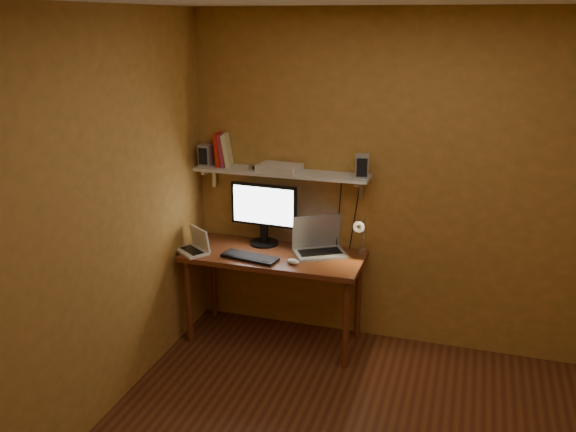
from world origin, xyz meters
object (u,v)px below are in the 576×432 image
(laptop, at_px, (318,243))
(keyboard, at_px, (250,257))
(mouse, at_px, (293,262))
(speaker_right, at_px, (362,166))
(shelf_camera, at_px, (255,167))
(netbook, at_px, (195,245))
(speaker_left, at_px, (206,155))
(wall_shelf, at_px, (281,173))
(desk, at_px, (274,264))
(monitor, at_px, (264,211))
(desk_lamp, at_px, (361,232))
(router, at_px, (279,168))

(laptop, relative_size, keyboard, 1.07)
(laptop, relative_size, mouse, 4.62)
(speaker_right, relative_size, shelf_camera, 1.81)
(netbook, height_order, speaker_left, speaker_left)
(keyboard, relative_size, shelf_camera, 4.58)
(wall_shelf, xyz_separation_m, speaker_left, (-0.64, -0.01, 0.10))
(desk, height_order, speaker_right, speaker_right)
(keyboard, height_order, mouse, mouse)
(desk, height_order, monitor, monitor)
(monitor, distance_m, mouse, 0.56)
(wall_shelf, distance_m, speaker_left, 0.65)
(desk, relative_size, mouse, 13.65)
(wall_shelf, bearing_deg, keyboard, -112.46)
(desk, bearing_deg, mouse, -36.41)
(speaker_right, bearing_deg, desk_lamp, -78.17)
(speaker_left, height_order, speaker_right, speaker_right)
(shelf_camera, bearing_deg, desk, -33.45)
(netbook, xyz_separation_m, router, (0.60, 0.32, 0.60))
(router, bearing_deg, speaker_right, -0.11)
(wall_shelf, height_order, desk_lamp, wall_shelf)
(mouse, xyz_separation_m, speaker_left, (-0.84, 0.34, 0.69))
(laptop, height_order, speaker_right, speaker_right)
(desk_lamp, bearing_deg, desk, -169.19)
(monitor, bearing_deg, netbook, -141.17)
(desk, relative_size, netbook, 4.39)
(keyboard, distance_m, shelf_camera, 0.70)
(desk, distance_m, router, 0.76)
(laptop, bearing_deg, shelf_camera, 151.00)
(mouse, height_order, shelf_camera, shelf_camera)
(mouse, height_order, speaker_left, speaker_left)
(wall_shelf, bearing_deg, monitor, -177.29)
(laptop, distance_m, mouse, 0.32)
(monitor, relative_size, shelf_camera, 5.77)
(desk, xyz_separation_m, speaker_right, (0.64, 0.18, 0.80))
(desk_lamp, relative_size, router, 1.15)
(keyboard, height_order, speaker_left, speaker_left)
(mouse, bearing_deg, router, 142.41)
(keyboard, height_order, speaker_right, speaker_right)
(wall_shelf, height_order, monitor, wall_shelf)
(desk, height_order, laptop, laptop)
(wall_shelf, distance_m, netbook, 0.89)
(monitor, xyz_separation_m, desk_lamp, (0.81, -0.06, -0.07))
(mouse, relative_size, desk_lamp, 0.27)
(wall_shelf, relative_size, speaker_right, 7.98)
(speaker_right, bearing_deg, mouse, -153.27)
(speaker_right, height_order, shelf_camera, speaker_right)
(desk_lamp, distance_m, speaker_left, 1.39)
(laptop, xyz_separation_m, desk_lamp, (0.34, -0.02, 0.13))
(keyboard, bearing_deg, mouse, 9.68)
(laptop, xyz_separation_m, router, (-0.33, 0.04, 0.58))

